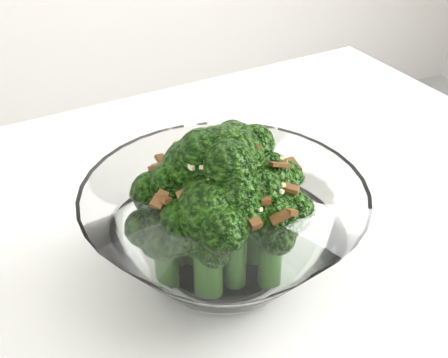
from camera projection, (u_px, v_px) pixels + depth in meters
name	position (u px, v px, depth m)	size (l,w,h in m)	color
broccoli_dish	(224.00, 221.00, 0.47)	(0.21, 0.21, 0.13)	white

